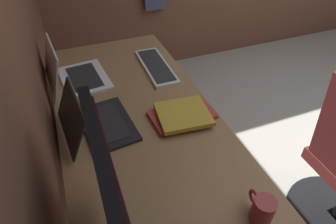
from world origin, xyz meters
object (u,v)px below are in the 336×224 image
monitor_primary (116,218)px  keyboard_main (156,66)px  laptop_left (72,73)px  coffee_mug (262,209)px  drawer_pedestal (132,155)px  laptop_leftmost (93,121)px  book_stack_near (183,114)px

monitor_primary → keyboard_main: (1.01, -0.45, -0.25)m
monitor_primary → laptop_left: monitor_primary is taller
coffee_mug → drawer_pedestal: bearing=18.8°
monitor_primary → coffee_mug: 0.50m
drawer_pedestal → laptop_leftmost: 0.48m
laptop_left → book_stack_near: bearing=-138.3°
keyboard_main → book_stack_near: size_ratio=1.39×
laptop_left → laptop_leftmost: bearing=-174.2°
monitor_primary → coffee_mug: (-0.01, -0.45, -0.21)m
laptop_leftmost → coffee_mug: (-0.63, -0.43, 0.00)m
drawer_pedestal → monitor_primary: 1.00m
monitor_primary → keyboard_main: 1.13m
book_stack_near → coffee_mug: coffee_mug is taller
monitor_primary → laptop_leftmost: bearing=-1.7°
keyboard_main → drawer_pedestal: bearing=136.9°
monitor_primary → laptop_leftmost: 0.65m
monitor_primary → laptop_left: (1.03, 0.02, -0.21)m
laptop_left → coffee_mug: size_ratio=3.17×
monitor_primary → coffee_mug: bearing=-91.8°
drawer_pedestal → laptop_left: size_ratio=1.94×
laptop_left → drawer_pedestal: bearing=-143.6°
monitor_primary → laptop_leftmost: (0.61, -0.02, -0.21)m
monitor_primary → keyboard_main: bearing=-23.9°
drawer_pedestal → laptop_leftmost: size_ratio=1.97×
monitor_primary → book_stack_near: monitor_primary is taller
keyboard_main → coffee_mug: size_ratio=3.74×
laptop_leftmost → keyboard_main: bearing=-47.4°
laptop_leftmost → book_stack_near: bearing=-100.4°
monitor_primary → laptop_leftmost: size_ratio=1.55×
laptop_left → keyboard_main: 0.47m
book_stack_near → drawer_pedestal: bearing=48.3°
keyboard_main → coffee_mug: 1.02m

